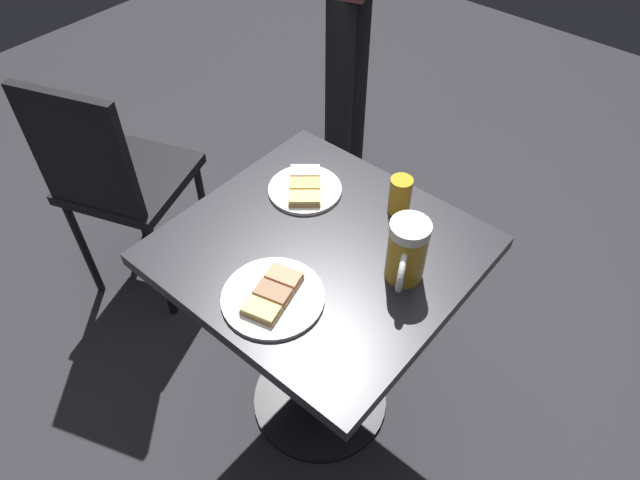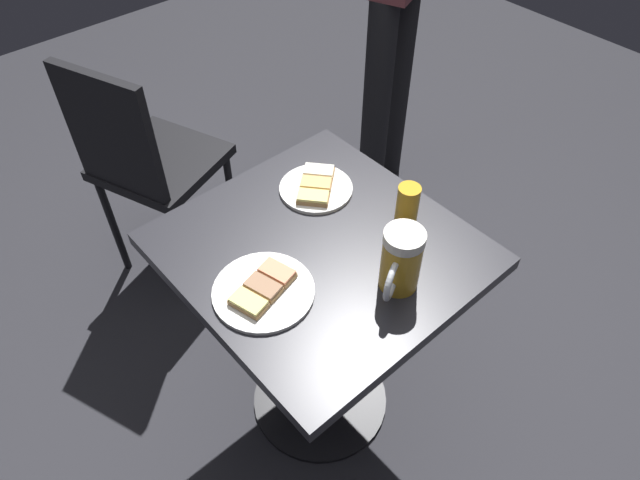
{
  "view_description": "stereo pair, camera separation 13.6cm",
  "coord_description": "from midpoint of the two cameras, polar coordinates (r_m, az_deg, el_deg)",
  "views": [
    {
      "loc": [
        -0.72,
        -0.61,
        1.76
      ],
      "look_at": [
        0.0,
        0.0,
        0.77
      ],
      "focal_mm": 32.28,
      "sensor_mm": 36.0,
      "label": 1
    },
    {
      "loc": [
        -0.62,
        -0.71,
        1.76
      ],
      "look_at": [
        0.0,
        0.0,
        0.77
      ],
      "focal_mm": 32.28,
      "sensor_mm": 36.0,
      "label": 2
    }
  ],
  "objects": [
    {
      "name": "ground_plane",
      "position": [
        2.0,
        -2.03,
        -15.58
      ],
      "size": [
        6.0,
        6.0,
        0.0
      ],
      "primitive_type": "plane",
      "color": "#28282D"
    },
    {
      "name": "plate_far",
      "position": [
        1.28,
        -7.76,
        -5.71
      ],
      "size": [
        0.23,
        0.23,
        0.03
      ],
      "color": "white",
      "rests_on": "cafe_table"
    },
    {
      "name": "beer_glass_small",
      "position": [
        1.44,
        5.25,
        4.3
      ],
      "size": [
        0.06,
        0.06,
        0.1
      ],
      "primitive_type": "cylinder",
      "color": "gold",
      "rests_on": "cafe_table"
    },
    {
      "name": "cafe_chair",
      "position": [
        2.03,
        -21.51,
        5.68
      ],
      "size": [
        0.49,
        0.49,
        0.92
      ],
      "rotation": [
        0.0,
        0.0,
        -1.21
      ],
      "color": "black",
      "rests_on": "ground_plane"
    },
    {
      "name": "plate_near",
      "position": [
        1.51,
        -4.09,
        5.05
      ],
      "size": [
        0.19,
        0.19,
        0.03
      ],
      "color": "white",
      "rests_on": "cafe_table"
    },
    {
      "name": "beer_mug",
      "position": [
        1.26,
        5.54,
        -1.37
      ],
      "size": [
        0.14,
        0.1,
        0.16
      ],
      "color": "gold",
      "rests_on": "cafe_table"
    },
    {
      "name": "cafe_table",
      "position": [
        1.52,
        -2.58,
        -5.51
      ],
      "size": [
        0.66,
        0.69,
        0.75
      ],
      "color": "black",
      "rests_on": "ground_plane"
    }
  ]
}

